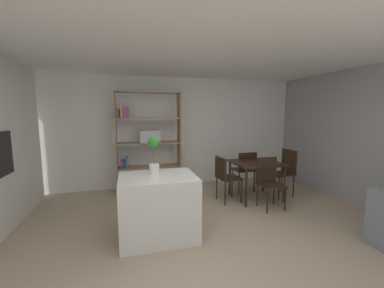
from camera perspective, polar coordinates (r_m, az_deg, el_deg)
ground_plane at (r=3.31m, az=2.38°, el=-24.24°), size 9.05×9.05×0.00m
ceiling_slab at (r=2.94m, az=2.68°, el=24.30°), size 6.58×5.88×0.06m
back_partition at (r=5.67m, az=-6.41°, el=2.83°), size 6.58×0.06×2.56m
built_in_oven at (r=4.15m, az=-38.94°, el=-1.93°), size 0.06×0.57×0.61m
kitchen_island at (r=3.46m, az=-8.14°, el=-14.65°), size 1.04×0.78×0.88m
potted_plant_on_island at (r=3.36m, az=-9.12°, el=-1.94°), size 0.17×0.17×0.54m
open_bookshelf at (r=5.27m, az=-11.28°, el=0.32°), size 1.37×0.36×2.18m
dining_table at (r=4.97m, az=15.14°, el=-5.20°), size 0.93×0.85×0.75m
dining_chair_island_side at (r=4.70m, az=7.95°, el=-7.34°), size 0.45×0.46×0.89m
dining_chair_far at (r=5.39m, az=12.66°, el=-5.50°), size 0.43×0.41×0.89m
dining_chair_near at (r=4.63m, az=17.93°, el=-7.87°), size 0.42×0.41×0.92m
dining_chair_window_side at (r=5.38m, az=21.41°, el=-5.56°), size 0.48×0.45×0.97m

